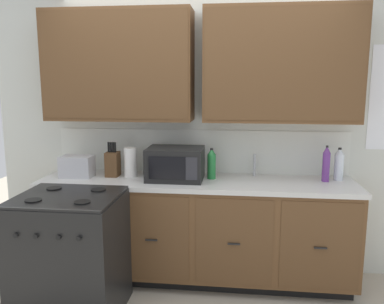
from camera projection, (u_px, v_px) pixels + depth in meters
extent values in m
plane|color=#B2A893|center=(192.00, 296.00, 3.31)|extent=(8.00, 8.00, 0.00)
cube|color=silver|center=(200.00, 133.00, 3.70)|extent=(3.90, 0.05, 2.60)
cube|color=silver|center=(200.00, 151.00, 3.70)|extent=(2.70, 0.01, 0.40)
cube|color=brown|center=(119.00, 66.00, 3.48)|extent=(1.30, 0.34, 0.95)
cube|color=brown|center=(113.00, 65.00, 3.31)|extent=(1.27, 0.01, 0.89)
cube|color=brown|center=(281.00, 65.00, 3.32)|extent=(1.30, 0.34, 0.95)
cube|color=brown|center=(283.00, 64.00, 3.15)|extent=(1.27, 0.01, 0.89)
cube|color=black|center=(197.00, 272.00, 3.63)|extent=(2.64, 0.48, 0.10)
cube|color=brown|center=(196.00, 227.00, 3.52)|extent=(2.70, 0.60, 0.79)
cube|color=brown|center=(73.00, 235.00, 3.34)|extent=(0.62, 0.01, 0.72)
cube|color=black|center=(73.00, 236.00, 3.33)|extent=(0.10, 0.01, 0.01)
cube|color=brown|center=(152.00, 239.00, 3.26)|extent=(0.62, 0.01, 0.72)
cube|color=black|center=(151.00, 240.00, 3.25)|extent=(0.10, 0.01, 0.01)
cube|color=brown|center=(234.00, 243.00, 3.18)|extent=(0.62, 0.01, 0.72)
cube|color=black|center=(234.00, 244.00, 3.17)|extent=(0.10, 0.01, 0.01)
cube|color=brown|center=(320.00, 247.00, 3.10)|extent=(0.62, 0.01, 0.72)
cube|color=black|center=(321.00, 248.00, 3.09)|extent=(0.10, 0.01, 0.01)
cube|color=silver|center=(196.00, 182.00, 3.45)|extent=(2.73, 0.63, 0.04)
cube|color=#A8AAAF|center=(255.00, 182.00, 3.42)|extent=(0.56, 0.38, 0.02)
cube|color=black|center=(71.00, 256.00, 3.01)|extent=(0.76, 0.66, 0.92)
cube|color=black|center=(67.00, 197.00, 2.93)|extent=(0.74, 0.65, 0.02)
cylinder|color=black|center=(33.00, 200.00, 2.79)|extent=(0.12, 0.12, 0.01)
cylinder|color=black|center=(82.00, 202.00, 2.75)|extent=(0.12, 0.12, 0.01)
cylinder|color=black|center=(54.00, 188.00, 3.10)|extent=(0.12, 0.12, 0.01)
cylinder|color=black|center=(98.00, 190.00, 3.06)|extent=(0.12, 0.12, 0.01)
cylinder|color=black|center=(16.00, 235.00, 2.65)|extent=(0.03, 0.02, 0.03)
cylinder|color=black|center=(35.00, 236.00, 2.64)|extent=(0.03, 0.02, 0.03)
cylinder|color=black|center=(58.00, 237.00, 2.62)|extent=(0.03, 0.02, 0.03)
cylinder|color=black|center=(79.00, 238.00, 2.60)|extent=(0.03, 0.02, 0.03)
cube|color=black|center=(175.00, 164.00, 3.43)|extent=(0.48, 0.36, 0.28)
cube|color=black|center=(167.00, 168.00, 3.26)|extent=(0.31, 0.01, 0.19)
cube|color=#28282D|center=(192.00, 169.00, 3.24)|extent=(0.10, 0.01, 0.19)
cube|color=#B7B7BC|center=(77.00, 166.00, 3.54)|extent=(0.28, 0.18, 0.19)
cube|color=black|center=(71.00, 156.00, 3.53)|extent=(0.02, 0.13, 0.01)
cube|color=black|center=(82.00, 156.00, 3.52)|extent=(0.02, 0.13, 0.01)
cube|color=#52361E|center=(113.00, 164.00, 3.56)|extent=(0.11, 0.14, 0.22)
cylinder|color=black|center=(109.00, 147.00, 3.53)|extent=(0.02, 0.02, 0.09)
cylinder|color=black|center=(111.00, 147.00, 3.53)|extent=(0.02, 0.02, 0.09)
cylinder|color=black|center=(113.00, 147.00, 3.53)|extent=(0.02, 0.02, 0.09)
cylinder|color=black|center=(115.00, 147.00, 3.52)|extent=(0.02, 0.02, 0.09)
cylinder|color=#B2B5BA|center=(254.00, 165.00, 3.57)|extent=(0.02, 0.02, 0.20)
cylinder|color=white|center=(131.00, 162.00, 3.54)|extent=(0.12, 0.12, 0.26)
cylinder|color=#663384|center=(326.00, 167.00, 3.37)|extent=(0.06, 0.06, 0.25)
cone|color=#663384|center=(327.00, 149.00, 3.34)|extent=(0.06, 0.06, 0.06)
cylinder|color=black|center=(327.00, 146.00, 3.34)|extent=(0.02, 0.02, 0.02)
cylinder|color=silver|center=(339.00, 167.00, 3.41)|extent=(0.08, 0.08, 0.23)
cone|color=silver|center=(340.00, 151.00, 3.39)|extent=(0.07, 0.07, 0.06)
cylinder|color=black|center=(340.00, 149.00, 3.39)|extent=(0.03, 0.03, 0.02)
cylinder|color=#237A38|center=(212.00, 167.00, 3.47)|extent=(0.07, 0.07, 0.22)
cone|color=#237A38|center=(212.00, 151.00, 3.44)|extent=(0.07, 0.07, 0.05)
cylinder|color=black|center=(212.00, 149.00, 3.44)|extent=(0.03, 0.03, 0.02)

